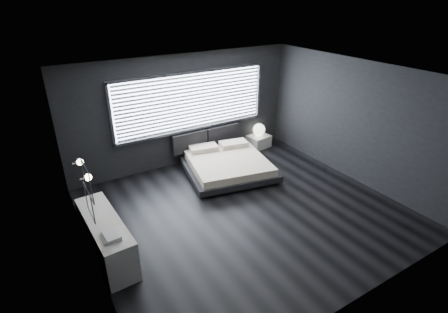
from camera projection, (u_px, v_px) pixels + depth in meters
room at (247, 149)px, 6.64m from camera, size 6.04×6.00×2.80m
window at (192, 102)px, 8.71m from camera, size 4.14×0.09×1.52m
headboard at (207, 138)px, 9.28m from camera, size 1.96×0.16×0.52m
sconce_near at (88, 177)px, 5.23m from camera, size 0.18×0.11×0.11m
sconce_far at (80, 162)px, 5.70m from camera, size 0.18×0.11×0.11m
wall_art_upper at (87, 181)px, 4.62m from camera, size 0.01×0.48×0.48m
wall_art_lower at (89, 202)px, 5.02m from camera, size 0.01×0.48×0.48m
bed at (228, 164)px, 8.62m from camera, size 2.36×2.29×0.52m
nightstand at (259, 141)px, 10.12m from camera, size 0.66×0.58×0.35m
orb_lamp at (259, 130)px, 9.99m from camera, size 0.35×0.35×0.35m
dresser at (106, 237)px, 5.90m from camera, size 0.59×1.83×0.72m
book_stack at (111, 236)px, 5.32m from camera, size 0.28×0.36×0.07m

